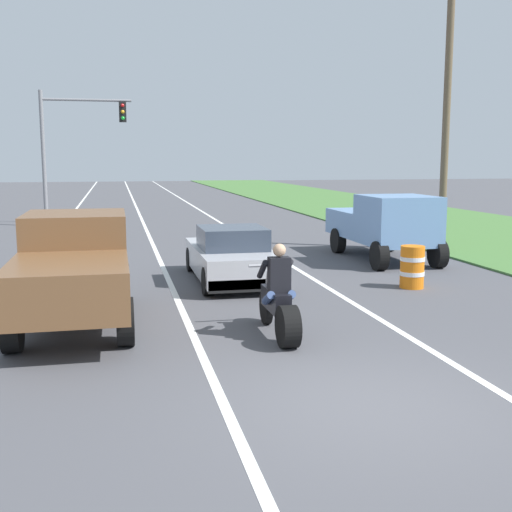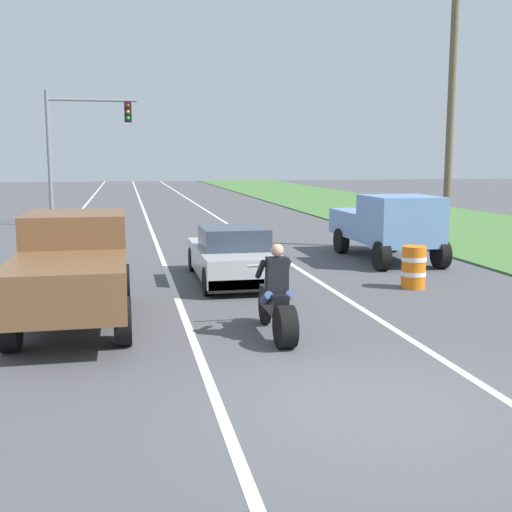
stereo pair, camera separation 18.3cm
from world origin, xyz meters
TOP-DOWN VIEW (x-y plane):
  - ground_plane at (0.00, 0.00)m, footprint 160.00×160.00m
  - lane_stripe_left_solid at (-5.40, 20.00)m, footprint 0.14×120.00m
  - lane_stripe_right_solid at (1.80, 20.00)m, footprint 0.14×120.00m
  - lane_stripe_centre_dashed at (-1.80, 20.00)m, footprint 0.14×120.00m
  - grass_verge_right at (11.92, 20.00)m, footprint 10.00×120.00m
  - motorcycle_with_rider at (-0.38, 3.21)m, footprint 0.70×2.21m
  - sports_car_silver at (-0.28, 8.37)m, footprint 1.84×4.30m
  - pickup_truck_left_lane_brown at (-3.82, 4.90)m, footprint 2.02×4.80m
  - pickup_truck_right_shoulder_light_blue at (4.82, 10.79)m, footprint 2.02×4.80m
  - traffic_light_mast_near at (-4.93, 23.07)m, footprint 4.00×0.34m
  - utility_pole_roadside at (7.57, 12.38)m, footprint 0.24×0.24m
  - construction_barrel_nearest at (3.74, 6.66)m, footprint 0.58×0.58m

SIDE VIEW (x-z plane):
  - ground_plane at x=0.00m, z-range 0.00..0.00m
  - lane_stripe_left_solid at x=-5.40m, z-range 0.00..0.01m
  - lane_stripe_right_solid at x=1.80m, z-range 0.00..0.01m
  - lane_stripe_centre_dashed at x=-1.80m, z-range 0.00..0.01m
  - grass_verge_right at x=11.92m, z-range 0.00..0.06m
  - construction_barrel_nearest at x=3.74m, z-range 0.00..1.00m
  - motorcycle_with_rider at x=-0.38m, z-range -0.22..1.40m
  - sports_car_silver at x=-0.28m, z-range -0.05..1.31m
  - pickup_truck_left_lane_brown at x=-3.82m, z-range 0.12..2.10m
  - pickup_truck_right_shoulder_light_blue at x=4.82m, z-range 0.12..2.10m
  - traffic_light_mast_near at x=-4.93m, z-range 0.96..6.96m
  - utility_pole_roadside at x=7.57m, z-range 0.00..8.39m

